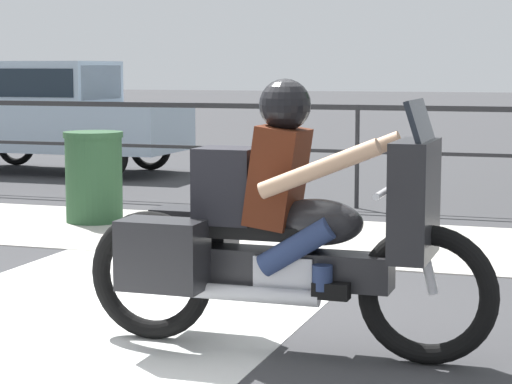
# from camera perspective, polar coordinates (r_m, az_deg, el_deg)

# --- Properties ---
(ground_plane) EXTENTS (120.00, 120.00, 0.00)m
(ground_plane) POSITION_cam_1_polar(r_m,az_deg,el_deg) (6.26, -5.60, -7.77)
(ground_plane) COLOR #38383A
(sidewalk_band) EXTENTS (44.00, 2.40, 0.01)m
(sidewalk_band) POSITION_cam_1_polar(r_m,az_deg,el_deg) (9.39, 2.84, -2.68)
(sidewalk_band) COLOR #B7B2A8
(sidewalk_band) RESTS_ON ground
(crosswalk_band) EXTENTS (2.68, 6.00, 0.01)m
(crosswalk_band) POSITION_cam_1_polar(r_m,az_deg,el_deg) (6.30, -10.65, -7.71)
(crosswalk_band) COLOR silver
(crosswalk_band) RESTS_ON ground
(fence_railing) EXTENTS (36.00, 0.05, 1.18)m
(fence_railing) POSITION_cam_1_polar(r_m,az_deg,el_deg) (11.39, 5.82, 3.72)
(fence_railing) COLOR #232326
(fence_railing) RESTS_ON ground
(motorcycle) EXTENTS (2.40, 0.76, 1.54)m
(motorcycle) POSITION_cam_1_polar(r_m,az_deg,el_deg) (5.61, 1.33, -2.25)
(motorcycle) COLOR black
(motorcycle) RESTS_ON ground
(parked_car) EXTENTS (3.90, 1.66, 1.70)m
(parked_car) POSITION_cam_1_polar(r_m,az_deg,el_deg) (15.62, -11.62, 4.63)
(parked_car) COLOR #9EB2C6
(parked_car) RESTS_ON ground
(trash_bin) EXTENTS (0.62, 0.62, 0.95)m
(trash_bin) POSITION_cam_1_polar(r_m,az_deg,el_deg) (10.46, -9.25, 0.85)
(trash_bin) COLOR #284C2D
(trash_bin) RESTS_ON ground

